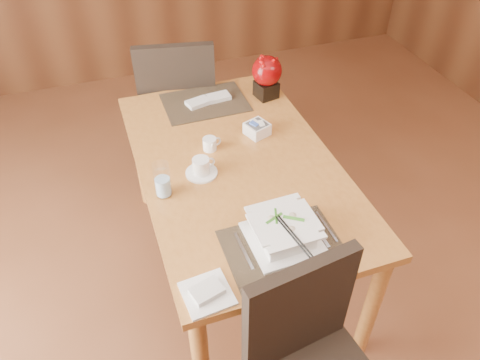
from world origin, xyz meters
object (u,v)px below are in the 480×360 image
object	(u,v)px
dining_table	(237,178)
berry_decor	(267,75)
coffee_cup	(201,168)
far_chair	(178,103)
creamer_jug	(210,144)
bread_plate	(207,294)
water_glass	(162,180)
sugar_caddy	(257,129)
soup_setting	(284,231)

from	to	relation	value
dining_table	berry_decor	xyz separation A→B (m)	(0.34, 0.50, 0.23)
coffee_cup	far_chair	bearing A→B (deg)	84.24
dining_table	creamer_jug	distance (m)	0.21
berry_decor	bread_plate	distance (m)	1.35
coffee_cup	water_glass	distance (m)	0.21
coffee_cup	dining_table	bearing A→B (deg)	7.24
coffee_cup	sugar_caddy	bearing A→B (deg)	30.50
dining_table	creamer_jug	world-z (taller)	creamer_jug
creamer_jug	far_chair	bearing A→B (deg)	82.62
soup_setting	far_chair	world-z (taller)	far_chair
creamer_jug	berry_decor	xyz separation A→B (m)	(0.43, 0.36, 0.11)
water_glass	creamer_jug	world-z (taller)	water_glass
creamer_jug	bread_plate	distance (m)	0.84
dining_table	creamer_jug	bearing A→B (deg)	123.27
water_glass	far_chair	xyz separation A→B (m)	(0.28, 0.99, -0.26)
water_glass	creamer_jug	xyz separation A→B (m)	(0.28, 0.24, -0.05)
far_chair	berry_decor	bearing A→B (deg)	149.80
sugar_caddy	berry_decor	world-z (taller)	berry_decor
creamer_jug	soup_setting	bearing A→B (deg)	-87.97
water_glass	far_chair	distance (m)	1.06
water_glass	bread_plate	size ratio (longest dim) A/B	1.00
dining_table	bread_plate	size ratio (longest dim) A/B	9.01
water_glass	berry_decor	distance (m)	0.94
berry_decor	soup_setting	bearing A→B (deg)	-107.91
water_glass	berry_decor	size ratio (longest dim) A/B	0.69
coffee_cup	berry_decor	size ratio (longest dim) A/B	0.60
water_glass	berry_decor	world-z (taller)	berry_decor
soup_setting	sugar_caddy	bearing A→B (deg)	76.00
dining_table	water_glass	world-z (taller)	water_glass
coffee_cup	creamer_jug	xyz separation A→B (m)	(0.09, 0.16, -0.00)
dining_table	water_glass	bearing A→B (deg)	-164.39
water_glass	far_chair	bearing A→B (deg)	74.06
creamer_jug	bread_plate	bearing A→B (deg)	-114.07
coffee_cup	water_glass	size ratio (longest dim) A/B	0.88
dining_table	far_chair	xyz separation A→B (m)	(-0.09, 0.88, -0.08)
berry_decor	bread_plate	xyz separation A→B (m)	(-0.68, -1.16, -0.13)
coffee_cup	water_glass	xyz separation A→B (m)	(-0.19, -0.08, 0.05)
dining_table	sugar_caddy	distance (m)	0.28
soup_setting	dining_table	bearing A→B (deg)	89.96
creamer_jug	sugar_caddy	world-z (taller)	same
dining_table	far_chair	world-z (taller)	far_chair
sugar_caddy	dining_table	bearing A→B (deg)	-132.69
water_glass	far_chair	world-z (taller)	far_chair
dining_table	water_glass	size ratio (longest dim) A/B	9.02
soup_setting	sugar_caddy	size ratio (longest dim) A/B	2.66
dining_table	sugar_caddy	world-z (taller)	sugar_caddy
dining_table	sugar_caddy	size ratio (longest dim) A/B	14.40
sugar_caddy	berry_decor	bearing A→B (deg)	61.48
dining_table	coffee_cup	xyz separation A→B (m)	(-0.18, -0.02, 0.13)
far_chair	soup_setting	bearing A→B (deg)	105.38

